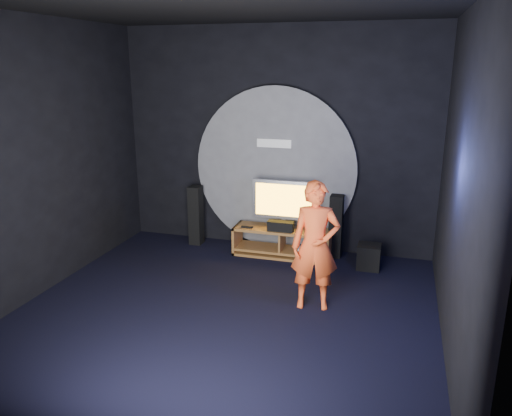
% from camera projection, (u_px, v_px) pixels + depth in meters
% --- Properties ---
extents(floor, '(5.00, 5.00, 0.00)m').
position_uv_depth(floor, '(224.00, 314.00, 6.04)').
color(floor, black).
rests_on(floor, ground).
extents(back_wall, '(5.00, 0.04, 3.50)m').
position_uv_depth(back_wall, '(276.00, 140.00, 7.86)').
color(back_wall, black).
rests_on(back_wall, ground).
extents(front_wall, '(5.00, 0.04, 3.50)m').
position_uv_depth(front_wall, '(88.00, 249.00, 3.25)').
color(front_wall, black).
rests_on(front_wall, ground).
extents(left_wall, '(0.04, 5.00, 3.50)m').
position_uv_depth(left_wall, '(33.00, 160.00, 6.23)').
color(left_wall, black).
rests_on(left_wall, ground).
extents(right_wall, '(0.04, 5.00, 3.50)m').
position_uv_depth(right_wall, '(461.00, 187.00, 4.87)').
color(right_wall, black).
rests_on(right_wall, ground).
extents(ceiling, '(5.00, 5.00, 0.01)m').
position_uv_depth(ceiling, '(218.00, 3.00, 5.06)').
color(ceiling, black).
rests_on(ceiling, back_wall).
extents(wall_disc_panel, '(2.60, 0.11, 2.60)m').
position_uv_depth(wall_disc_panel, '(275.00, 169.00, 7.93)').
color(wall_disc_panel, '#515156').
rests_on(wall_disc_panel, ground).
extents(media_console, '(1.52, 0.45, 0.45)m').
position_uv_depth(media_console, '(282.00, 244.00, 7.81)').
color(media_console, '#9C5E30').
rests_on(media_console, ground).
extents(tv, '(0.98, 0.22, 0.75)m').
position_uv_depth(tv, '(284.00, 202.00, 7.69)').
color(tv, '#AAAAB1').
rests_on(tv, media_console).
extents(center_speaker, '(0.40, 0.15, 0.15)m').
position_uv_depth(center_speaker, '(281.00, 226.00, 7.62)').
color(center_speaker, black).
rests_on(center_speaker, media_console).
extents(remote, '(0.18, 0.05, 0.02)m').
position_uv_depth(remote, '(247.00, 227.00, 7.77)').
color(remote, black).
rests_on(remote, media_console).
extents(tower_speaker_left, '(0.20, 0.22, 0.99)m').
position_uv_depth(tower_speaker_left, '(196.00, 215.00, 8.27)').
color(tower_speaker_left, black).
rests_on(tower_speaker_left, ground).
extents(tower_speaker_right, '(0.20, 0.22, 0.99)m').
position_uv_depth(tower_speaker_right, '(336.00, 226.00, 7.71)').
color(tower_speaker_right, black).
rests_on(tower_speaker_right, ground).
extents(subwoofer, '(0.33, 0.33, 0.36)m').
position_uv_depth(subwoofer, '(369.00, 257.00, 7.34)').
color(subwoofer, black).
rests_on(subwoofer, ground).
extents(player, '(0.64, 0.48, 1.60)m').
position_uv_depth(player, '(315.00, 246.00, 6.01)').
color(player, '#E94E1F').
rests_on(player, ground).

